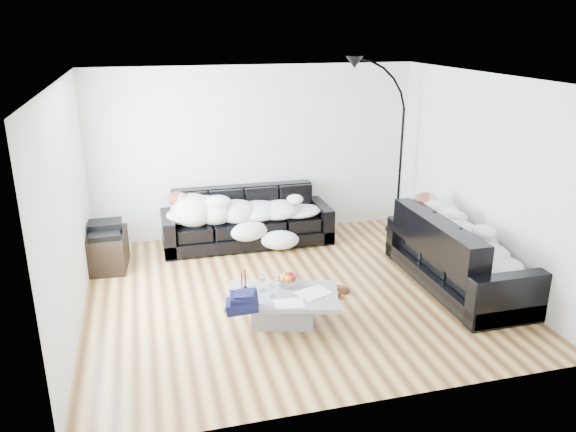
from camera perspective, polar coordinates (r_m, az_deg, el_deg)
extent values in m
plane|color=brown|center=(7.06, 0.63, -7.70)|extent=(5.00, 5.00, 0.00)
cube|color=silver|center=(8.70, -3.30, 6.54)|extent=(5.00, 0.02, 2.60)
cube|color=silver|center=(6.41, -21.42, 0.69)|extent=(0.02, 4.50, 2.60)
cube|color=silver|center=(7.61, 19.17, 3.70)|extent=(0.02, 4.50, 2.60)
plane|color=white|center=(6.33, 0.71, 13.83)|extent=(5.00, 5.00, 0.00)
cube|color=black|center=(8.43, -4.19, -0.17)|extent=(2.51, 0.87, 0.82)
cube|color=black|center=(7.37, 17.04, -3.51)|extent=(0.96, 2.25, 0.91)
ellipsoid|color=#0C5541|center=(7.81, 14.24, 0.10)|extent=(0.42, 0.38, 0.20)
cube|color=#939699|center=(6.30, -0.55, -9.38)|extent=(1.36, 1.01, 0.35)
cylinder|color=white|center=(6.39, 0.01, -6.42)|extent=(0.28, 0.28, 0.15)
cylinder|color=white|center=(6.26, -2.61, -6.77)|extent=(0.10, 0.10, 0.19)
cylinder|color=white|center=(6.10, -3.57, -7.69)|extent=(0.08, 0.08, 0.16)
cylinder|color=white|center=(6.13, -1.57, -7.39)|extent=(0.08, 0.08, 0.18)
cylinder|color=maroon|center=(6.26, -4.72, -6.72)|extent=(0.04, 0.04, 0.21)
cylinder|color=maroon|center=(6.30, -4.37, -6.40)|extent=(0.05, 0.05, 0.24)
cube|color=silver|center=(6.24, 2.61, -7.77)|extent=(0.43, 0.38, 0.01)
cube|color=silver|center=(6.01, 0.12, -8.86)|extent=(0.33, 0.25, 0.01)
cube|color=black|center=(8.01, -17.88, -3.34)|extent=(0.56, 0.77, 0.50)
cube|color=black|center=(7.90, -18.11, -1.21)|extent=(0.45, 0.35, 0.13)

